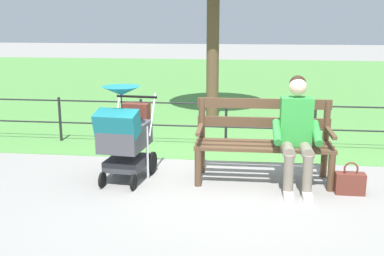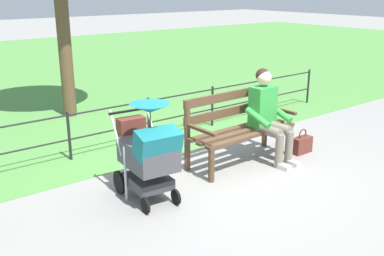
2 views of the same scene
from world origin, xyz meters
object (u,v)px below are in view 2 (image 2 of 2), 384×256
(person_on_bench, at_px, (268,113))
(handbag, at_px, (302,145))
(stroller, at_px, (148,151))
(park_bench, at_px, (238,124))

(person_on_bench, distance_m, handbag, 0.82)
(handbag, bearing_deg, stroller, -2.50)
(park_bench, distance_m, person_on_bench, 0.45)
(person_on_bench, height_order, stroller, person_on_bench)
(person_on_bench, bearing_deg, stroller, 1.14)
(park_bench, bearing_deg, handbag, 158.54)
(park_bench, bearing_deg, person_on_bench, 148.28)
(park_bench, relative_size, stroller, 1.40)
(stroller, xyz_separation_m, handbag, (-2.57, 0.11, -0.47))
(park_bench, distance_m, handbag, 1.10)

